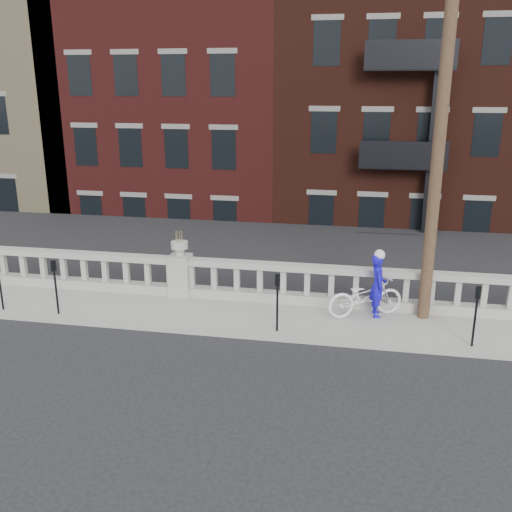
{
  "coord_description": "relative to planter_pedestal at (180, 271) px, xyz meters",
  "views": [
    {
      "loc": [
        4.59,
        -9.66,
        5.6
      ],
      "look_at": [
        2.17,
        3.2,
        1.58
      ],
      "focal_mm": 40.0,
      "sensor_mm": 36.0,
      "label": 1
    }
  ],
  "objects": [
    {
      "name": "planter_pedestal",
      "position": [
        0.0,
        0.0,
        0.0
      ],
      "size": [
        0.55,
        0.55,
        1.76
      ],
      "color": "gray",
      "rests_on": "sidewalk"
    },
    {
      "name": "sidewalk",
      "position": [
        0.0,
        -0.95,
        -0.76
      ],
      "size": [
        32.0,
        2.2,
        0.15
      ],
      "primitive_type": "cube",
      "color": "gray",
      "rests_on": "ground"
    },
    {
      "name": "parking_meter_e",
      "position": [
        7.09,
        -1.8,
        0.17
      ],
      "size": [
        0.1,
        0.09,
        1.36
      ],
      "color": "black",
      "rests_on": "sidewalk"
    },
    {
      "name": "balustrade",
      "position": [
        0.0,
        0.0,
        -0.19
      ],
      "size": [
        28.0,
        0.34,
        1.03
      ],
      "color": "gray",
      "rests_on": "sidewalk"
    },
    {
      "name": "utility_pole",
      "position": [
        6.2,
        -0.35,
        4.41
      ],
      "size": [
        1.6,
        0.28,
        10.0
      ],
      "color": "#422D1E",
      "rests_on": "sidewalk"
    },
    {
      "name": "ground",
      "position": [
        0.0,
        -3.95,
        -0.83
      ],
      "size": [
        120.0,
        120.0,
        0.0
      ],
      "primitive_type": "plane",
      "color": "black",
      "rests_on": "ground"
    },
    {
      "name": "bicycle",
      "position": [
        4.8,
        -0.52,
        -0.18
      ],
      "size": [
        1.99,
        1.39,
        0.99
      ],
      "primitive_type": "imported",
      "rotation": [
        0.0,
        0.0,
        2.0
      ],
      "color": "white",
      "rests_on": "sidewalk"
    },
    {
      "name": "parking_meter_c",
      "position": [
        -2.56,
        -1.8,
        0.17
      ],
      "size": [
        0.1,
        0.09,
        1.36
      ],
      "color": "black",
      "rests_on": "sidewalk"
    },
    {
      "name": "cyclist",
      "position": [
        5.08,
        -0.45,
        0.1
      ],
      "size": [
        0.45,
        0.62,
        1.55
      ],
      "primitive_type": "imported",
      "rotation": [
        0.0,
        0.0,
        1.73
      ],
      "color": "#170DC8",
      "rests_on": "sidewalk"
    },
    {
      "name": "parking_meter_d",
      "position": [
        2.85,
        -1.8,
        0.17
      ],
      "size": [
        0.1,
        0.09,
        1.36
      ],
      "color": "black",
      "rests_on": "sidewalk"
    },
    {
      "name": "lower_level",
      "position": [
        0.56,
        19.09,
        1.8
      ],
      "size": [
        80.0,
        44.0,
        20.8
      ],
      "color": "#605E59",
      "rests_on": "ground"
    }
  ]
}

